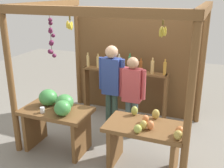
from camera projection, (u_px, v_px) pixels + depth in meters
ground_plane at (116, 134)px, 5.08m from camera, size 12.00×12.00×0.00m
market_stall at (125, 55)px, 5.03m from camera, size 2.79×2.28×2.35m
fruit_counter_left at (57, 113)px, 4.41m from camera, size 1.12×0.64×1.00m
fruit_counter_right at (145, 137)px, 3.93m from camera, size 1.13×0.66×0.87m
bottle_shelf_unit at (124, 80)px, 5.58m from camera, size 1.79×0.22×1.36m
vendor_man at (112, 82)px, 4.85m from camera, size 0.48×0.22×1.65m
vendor_woman at (132, 91)px, 4.74m from camera, size 0.48×0.20×1.48m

